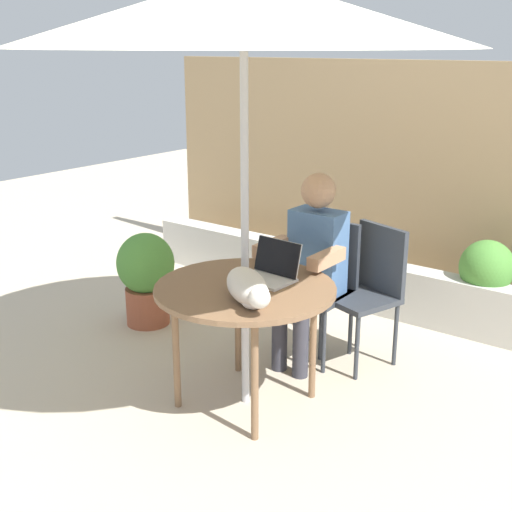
{
  "coord_description": "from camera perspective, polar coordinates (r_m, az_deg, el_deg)",
  "views": [
    {
      "loc": [
        2.16,
        -2.74,
        2.01
      ],
      "look_at": [
        0.0,
        0.1,
        0.87
      ],
      "focal_mm": 47.0,
      "sensor_mm": 36.0,
      "label": 1
    }
  ],
  "objects": [
    {
      "name": "patio_table",
      "position": [
        3.74,
        -0.93,
        -3.44
      ],
      "size": [
        1.02,
        1.02,
        0.72
      ],
      "color": "brown",
      "rests_on": "ground"
    },
    {
      "name": "potted_plant_by_chair",
      "position": [
        5.05,
        18.95,
        -1.84
      ],
      "size": [
        0.39,
        0.39,
        0.69
      ],
      "color": "#33383D",
      "rests_on": "ground"
    },
    {
      "name": "chair_empty",
      "position": [
        4.37,
        9.67,
        -2.29
      ],
      "size": [
        0.5,
        0.5,
        0.9
      ],
      "color": "#33383F",
      "rests_on": "ground"
    },
    {
      "name": "potted_plant_near_fence",
      "position": [
        4.99,
        -9.34,
        -1.57
      ],
      "size": [
        0.42,
        0.42,
        0.7
      ],
      "color": "#9E5138",
      "rests_on": "ground"
    },
    {
      "name": "ground_plane",
      "position": [
        4.03,
        -0.88,
        -12.24
      ],
      "size": [
        14.0,
        14.0,
        0.0
      ],
      "primitive_type": "plane",
      "color": "beige"
    },
    {
      "name": "patio_umbrella",
      "position": [
        3.49,
        -1.06,
        20.16
      ],
      "size": [
        2.36,
        2.36,
        2.34
      ],
      "color": "#B7B7BC",
      "rests_on": "ground"
    },
    {
      "name": "chair_occupied",
      "position": [
        4.43,
        5.78,
        -1.82
      ],
      "size": [
        0.4,
        0.4,
        0.9
      ],
      "color": "#33383F",
      "rests_on": "ground"
    },
    {
      "name": "person_seated",
      "position": [
        4.25,
        4.73,
        -0.25
      ],
      "size": [
        0.48,
        0.48,
        1.24
      ],
      "color": "#4C72A5",
      "rests_on": "ground"
    },
    {
      "name": "planter_wall_low",
      "position": [
        5.28,
        10.73,
        -2.66
      ],
      "size": [
        4.54,
        0.2,
        0.4
      ],
      "primitive_type": "cube",
      "color": "beige",
      "rests_on": "ground"
    },
    {
      "name": "laptop",
      "position": [
        3.82,
        1.35,
        -1.03
      ],
      "size": [
        0.31,
        0.27,
        0.21
      ],
      "color": "silver",
      "rests_on": "patio_table"
    },
    {
      "name": "cat",
      "position": [
        3.45,
        -0.67,
        -2.73
      ],
      "size": [
        0.53,
        0.45,
        0.17
      ],
      "color": "silver",
      "rests_on": "patio_table"
    },
    {
      "name": "fence_back",
      "position": [
        5.59,
        13.86,
        6.18
      ],
      "size": [
        5.05,
        0.08,
        1.88
      ],
      "primitive_type": "cube",
      "color": "tan",
      "rests_on": "ground"
    }
  ]
}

